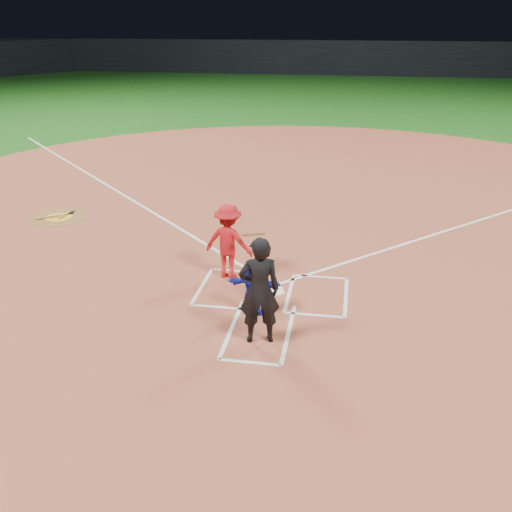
% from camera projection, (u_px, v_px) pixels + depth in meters
% --- Properties ---
extents(ground, '(120.00, 120.00, 0.00)m').
position_uv_depth(ground, '(273.00, 292.00, 12.47)').
color(ground, '#144F13').
rests_on(ground, ground).
extents(home_plate_dirt, '(28.00, 28.00, 0.01)m').
position_uv_depth(home_plate_dirt, '(300.00, 207.00, 17.90)').
color(home_plate_dirt, brown).
rests_on(home_plate_dirt, ground).
extents(stadium_wall_far, '(80.00, 1.20, 3.20)m').
position_uv_depth(stadium_wall_far, '(344.00, 58.00, 55.34)').
color(stadium_wall_far, black).
rests_on(stadium_wall_far, ground).
extents(home_plate, '(0.60, 0.60, 0.02)m').
position_uv_depth(home_plate, '(273.00, 291.00, 12.46)').
color(home_plate, white).
rests_on(home_plate, home_plate_dirt).
extents(on_deck_circle, '(1.70, 1.70, 0.01)m').
position_uv_depth(on_deck_circle, '(58.00, 217.00, 16.96)').
color(on_deck_circle, brown).
rests_on(on_deck_circle, home_plate_dirt).
extents(on_deck_logo, '(0.80, 0.80, 0.00)m').
position_uv_depth(on_deck_logo, '(58.00, 217.00, 16.95)').
color(on_deck_logo, gold).
rests_on(on_deck_logo, on_deck_circle).
extents(on_deck_bat_a, '(0.13, 0.84, 0.06)m').
position_uv_depth(on_deck_bat_a, '(67.00, 214.00, 17.14)').
color(on_deck_bat_a, '#A1753B').
rests_on(on_deck_bat_a, on_deck_circle).
extents(on_deck_bat_b, '(0.70, 0.57, 0.06)m').
position_uv_depth(on_deck_bat_b, '(50.00, 217.00, 16.88)').
color(on_deck_bat_b, olive).
rests_on(on_deck_bat_b, on_deck_circle).
extents(bat_weight_donut, '(0.19, 0.19, 0.05)m').
position_uv_depth(bat_weight_donut, '(71.00, 213.00, 17.28)').
color(bat_weight_donut, black).
rests_on(bat_weight_donut, on_deck_circle).
extents(catcher, '(1.10, 0.39, 1.17)m').
position_uv_depth(catcher, '(253.00, 287.00, 11.34)').
color(catcher, '#141EA8').
rests_on(catcher, home_plate_dirt).
extents(umpire, '(0.85, 0.67, 2.05)m').
position_uv_depth(umpire, '(259.00, 291.00, 10.21)').
color(umpire, black).
rests_on(umpire, home_plate_dirt).
extents(chalk_markings, '(28.35, 17.32, 0.01)m').
position_uv_depth(chalk_markings, '(298.00, 214.00, 17.26)').
color(chalk_markings, white).
rests_on(chalk_markings, home_plate_dirt).
extents(batter_at_plate, '(1.43, 0.95, 1.73)m').
position_uv_depth(batter_at_plate, '(228.00, 241.00, 12.84)').
color(batter_at_plate, red).
rests_on(batter_at_plate, home_plate_dirt).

